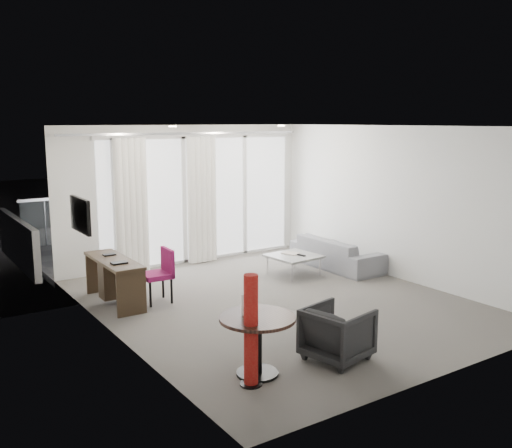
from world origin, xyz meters
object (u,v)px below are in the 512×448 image
round_table (257,346)px  coffee_table (294,265)px  sofa (336,253)px  rattan_chair_a (206,224)px  desk (115,281)px  red_lamp (251,331)px  tub_armchair (337,333)px  rattan_chair_b (233,222)px  desk_chair (156,276)px

round_table → coffee_table: bearing=47.2°
sofa → rattan_chair_a: 3.41m
desk → rattan_chair_a: bearing=43.5°
sofa → rattan_chair_a: (-0.96, 3.27, 0.13)m
desk → sofa: 4.16m
sofa → red_lamp: bearing=128.5°
desk → tub_armchair: (1.39, -3.37, -0.03)m
tub_armchair → sofa: 4.18m
rattan_chair_b → desk: bearing=-142.7°
sofa → rattan_chair_b: size_ratio=2.34×
red_lamp → round_table: bearing=41.1°
desk_chair → rattan_chair_b: (3.32, 3.25, -0.00)m
desk_chair → rattan_chair_b: bearing=46.8°
round_table → coffee_table: 4.06m
desk → desk_chair: bearing=-30.6°
round_table → coffee_table: round_table is taller
desk → tub_armchair: desk is taller
desk_chair → red_lamp: (-0.32, -3.05, 0.18)m
red_lamp → tub_armchair: 1.20m
tub_armchair → rattan_chair_b: 6.77m
desk → rattan_chair_a: rattan_chair_a is taller
red_lamp → rattan_chair_a: size_ratio=1.45×
red_lamp → tub_armchair: size_ratio=1.74×
sofa → rattan_chair_a: rattan_chair_a is taller
desk_chair → rattan_chair_a: 4.27m
round_table → tub_armchair: bearing=-9.7°
desk → red_lamp: red_lamp is taller
desk → red_lamp: bearing=-86.3°
desk → sofa: size_ratio=0.75×
tub_armchair → rattan_chair_a: (1.81, 6.40, 0.10)m
rattan_chair_a → sofa: bearing=-51.7°
round_table → desk_chair: bearing=87.5°
desk_chair → rattan_chair_a: (2.66, 3.34, 0.00)m
desk_chair → round_table: 2.89m
desk → rattan_chair_b: size_ratio=1.76×
red_lamp → coffee_table: (2.95, 3.14, -0.41)m
desk_chair → rattan_chair_b: desk_chair is taller
desk → rattan_chair_b: rattan_chair_b is taller
desk_chair → round_table: bearing=-90.1°
coffee_table → sofa: 0.99m
round_table → desk: bearing=97.2°
red_lamp → rattan_chair_a: (2.97, 6.40, -0.18)m
round_table → sofa: (3.74, 2.97, -0.05)m
round_table → rattan_chair_b: rattan_chair_b is taller
desk_chair → coffee_table: (2.63, 0.09, -0.23)m
desk_chair → round_table: desk_chair is taller
rattan_chair_a → rattan_chair_b: size_ratio=1.00×
tub_armchair → rattan_chair_b: size_ratio=0.84×
desk → tub_armchair: bearing=-67.7°
red_lamp → coffee_table: bearing=46.8°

